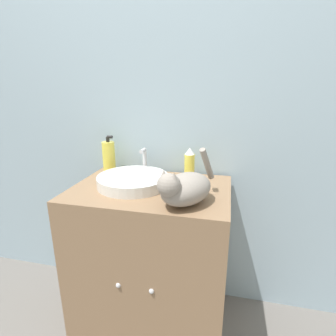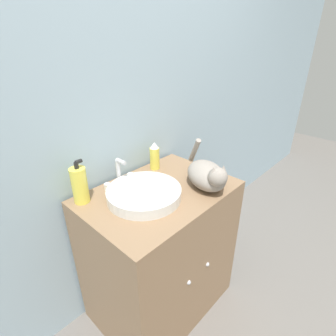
{
  "view_description": "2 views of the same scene",
  "coord_description": "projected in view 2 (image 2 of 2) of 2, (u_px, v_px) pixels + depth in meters",
  "views": [
    {
      "loc": [
        0.36,
        -0.9,
        1.32
      ],
      "look_at": [
        0.09,
        0.27,
        0.95
      ],
      "focal_mm": 28.0,
      "sensor_mm": 36.0,
      "label": 1
    },
    {
      "loc": [
        -0.8,
        -0.54,
        1.56
      ],
      "look_at": [
        0.03,
        0.24,
        0.97
      ],
      "focal_mm": 28.0,
      "sensor_mm": 36.0,
      "label": 2
    }
  ],
  "objects": [
    {
      "name": "faucet",
      "position": [
        119.0,
        174.0,
        1.37
      ],
      "size": [
        0.19,
        0.08,
        0.15
      ],
      "color": "silver",
      "rests_on": "vanity_cabinet"
    },
    {
      "name": "vanity_cabinet",
      "position": [
        161.0,
        252.0,
        1.53
      ],
      "size": [
        0.79,
        0.56,
        0.84
      ],
      "color": "#8C6B4C",
      "rests_on": "ground_plane"
    },
    {
      "name": "sink_basin",
      "position": [
        144.0,
        193.0,
        1.27
      ],
      "size": [
        0.36,
        0.36,
        0.05
      ],
      "color": "silver",
      "rests_on": "vanity_cabinet"
    },
    {
      "name": "cat",
      "position": [
        207.0,
        175.0,
        1.34
      ],
      "size": [
        0.28,
        0.36,
        0.23
      ],
      "rotation": [
        0.0,
        0.0,
        -2.06
      ],
      "color": "gray",
      "rests_on": "vanity_cabinet"
    },
    {
      "name": "ground_plane",
      "position": [
        194.0,
        328.0,
        1.56
      ],
      "size": [
        8.0,
        8.0,
        0.0
      ],
      "primitive_type": "plane",
      "color": "slate"
    },
    {
      "name": "wall_back",
      "position": [
        115.0,
        101.0,
        1.35
      ],
      "size": [
        6.0,
        0.05,
        2.5
      ],
      "color": "#9EB7C6",
      "rests_on": "ground_plane"
    },
    {
      "name": "soap_bottle",
      "position": [
        80.0,
        185.0,
        1.22
      ],
      "size": [
        0.07,
        0.07,
        0.22
      ],
      "color": "#EADB4C",
      "rests_on": "vanity_cabinet"
    },
    {
      "name": "spray_bottle",
      "position": [
        155.0,
        156.0,
        1.54
      ],
      "size": [
        0.06,
        0.06,
        0.17
      ],
      "color": "#EADB4C",
      "rests_on": "vanity_cabinet"
    }
  ]
}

